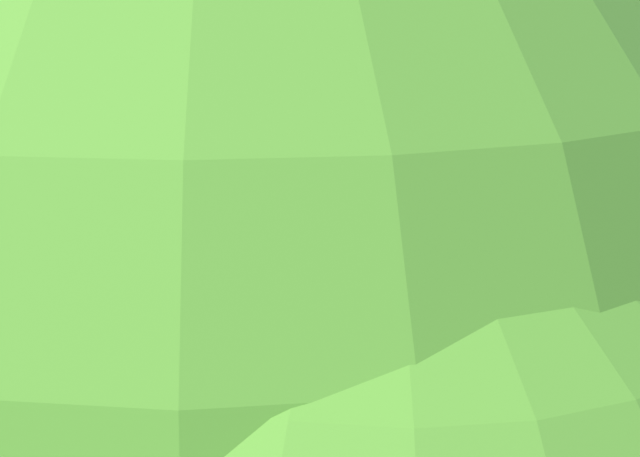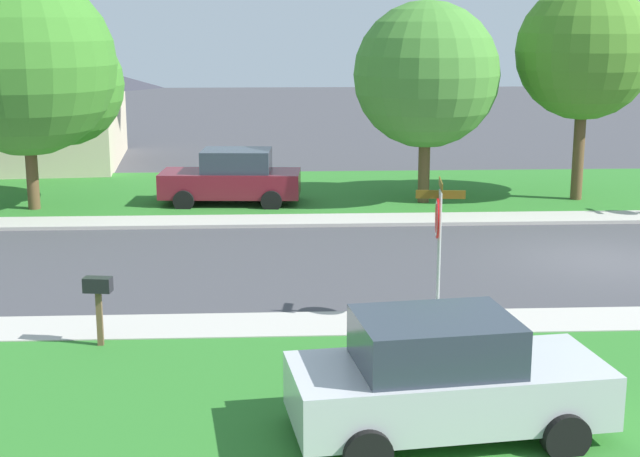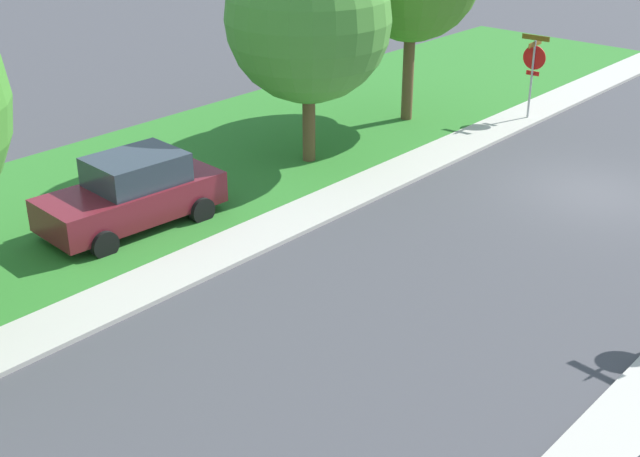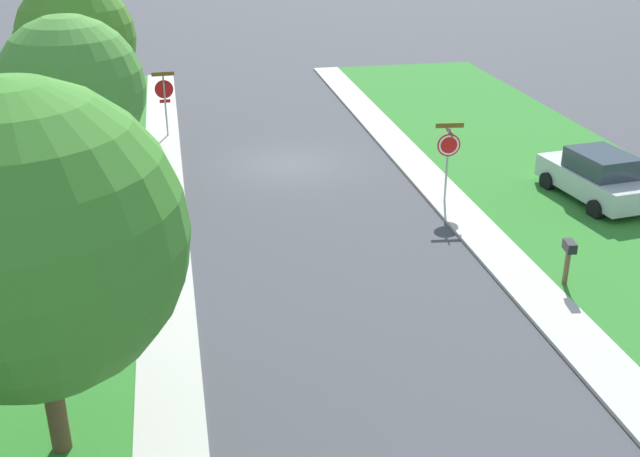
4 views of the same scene
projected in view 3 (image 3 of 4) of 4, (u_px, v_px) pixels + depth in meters
ground_plane at (597, 193)px, 22.20m from camera, size 120.00×120.00×0.00m
sidewalk_east at (104, 305)px, 16.86m from camera, size 1.40×56.00×0.10m
stop_sign_near_corner at (533, 63)px, 27.09m from camera, size 0.92×0.92×2.77m
car_maroon_far_down_street at (133, 193)px, 19.94m from camera, size 2.27×4.42×1.76m
tree_sidewalk_near at (306, 22)px, 22.92m from camera, size 4.81×4.47×6.28m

